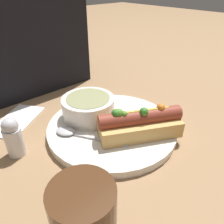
% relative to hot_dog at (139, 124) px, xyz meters
% --- Properties ---
extents(ground_plane, '(4.00, 4.00, 0.00)m').
position_rel_hot_dog_xyz_m(ground_plane, '(-0.02, 0.06, -0.04)').
color(ground_plane, '#93704C').
extents(dinner_plate, '(0.27, 0.27, 0.02)m').
position_rel_hot_dog_xyz_m(dinner_plate, '(-0.02, 0.06, -0.03)').
color(dinner_plate, white).
rests_on(dinner_plate, ground_plane).
extents(hot_dog, '(0.17, 0.13, 0.06)m').
position_rel_hot_dog_xyz_m(hot_dog, '(0.00, 0.00, 0.00)').
color(hot_dog, tan).
rests_on(hot_dog, dinner_plate).
extents(soup_bowl, '(0.12, 0.12, 0.05)m').
position_rel_hot_dog_xyz_m(soup_bowl, '(-0.03, 0.12, 0.00)').
color(soup_bowl, silver).
rests_on(soup_bowl, dinner_plate).
extents(spoon, '(0.09, 0.14, 0.01)m').
position_rel_hot_dog_xyz_m(spoon, '(-0.10, 0.09, -0.02)').
color(spoon, '#B7B7BC').
rests_on(spoon, dinner_plate).
extents(napkin, '(0.15, 0.14, 0.01)m').
position_rel_hot_dog_xyz_m(napkin, '(-0.16, 0.24, -0.04)').
color(napkin, white).
rests_on(napkin, ground_plane).
extents(salt_shaker, '(0.03, 0.03, 0.08)m').
position_rel_hot_dog_xyz_m(salt_shaker, '(-0.20, 0.13, -0.00)').
color(salt_shaker, silver).
rests_on(salt_shaker, ground_plane).
extents(seated_diner, '(0.36, 0.16, 0.45)m').
position_rel_hot_dog_xyz_m(seated_diner, '(-0.06, 0.40, 0.15)').
color(seated_diner, black).
rests_on(seated_diner, ground_plane).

